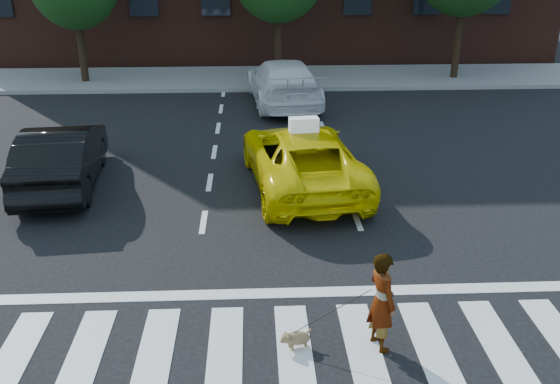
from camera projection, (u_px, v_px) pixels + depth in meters
name	position (u px, v px, depth m)	size (l,w,h in m)	color
ground	(295.00, 353.00, 8.94)	(120.00, 120.00, 0.00)	black
crosswalk	(295.00, 353.00, 8.93)	(13.00, 2.40, 0.01)	silver
stop_line	(288.00, 293.00, 10.41)	(12.00, 0.30, 0.01)	silver
sidewalk_far	(265.00, 78.00, 25.00)	(30.00, 4.00, 0.15)	slate
taxi	(303.00, 158.00, 14.43)	(2.35, 5.10, 1.42)	#DECA04
black_sedan	(62.00, 156.00, 14.49)	(1.54, 4.42, 1.46)	black
white_suv	(283.00, 82.00, 21.32)	(2.14, 5.27, 1.53)	silver
woman	(382.00, 301.00, 8.80)	(0.56, 0.36, 1.52)	#999999
dog	(295.00, 338.00, 8.99)	(0.49, 0.33, 0.29)	olive
taxi_sign	(304.00, 125.00, 13.91)	(0.65, 0.28, 0.32)	white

